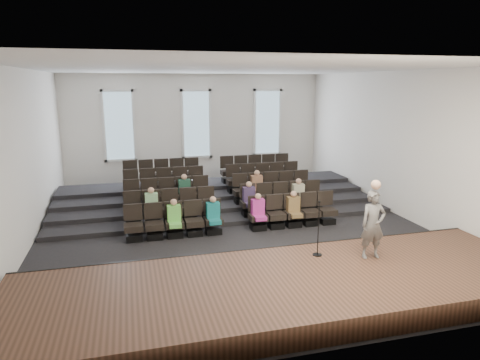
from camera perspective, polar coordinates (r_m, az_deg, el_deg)
ground at (r=14.15m, az=-1.13°, el=-6.08°), size 14.00×14.00×0.00m
ceiling at (r=13.39m, az=-1.22°, el=14.65°), size 12.00×14.00×0.02m
wall_back at (r=20.38m, az=-5.86°, el=6.88°), size 12.00×0.04×5.00m
wall_front at (r=7.08m, az=12.38°, el=-4.56°), size 12.00×0.04×5.00m
wall_left at (r=13.49m, az=-26.91°, el=2.55°), size 0.04×14.00×5.00m
wall_right at (r=16.05m, az=20.28°, el=4.57°), size 0.04×14.00×5.00m
stage at (r=9.55m, az=6.34°, el=-14.22°), size 11.80×3.60×0.50m
stage_lip at (r=11.06m, az=3.01°, el=-10.24°), size 11.80×0.06×0.52m
risers at (r=17.06m, az=-3.65°, el=-2.11°), size 11.80×4.80×0.60m
seating_rows at (r=15.39m, az=-2.49°, el=-1.88°), size 6.80×4.70×1.67m
windows at (r=20.30m, az=-5.84°, el=7.42°), size 8.44×0.10×3.24m
audience at (r=14.13m, az=-1.03°, el=-2.72°), size 5.45×2.64×1.10m
speaker at (r=10.60m, az=17.31°, el=-5.69°), size 0.63×0.44×1.64m
mic_stand at (r=10.55m, az=10.34°, el=-7.76°), size 0.23×0.23×1.37m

